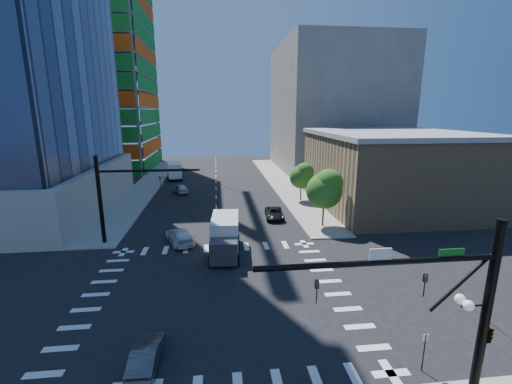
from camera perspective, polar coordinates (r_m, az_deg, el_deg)
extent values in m
plane|color=black|center=(26.83, -6.53, -16.60)|extent=(160.00, 160.00, 0.00)
cube|color=silver|center=(26.82, -6.53, -16.59)|extent=(20.00, 20.00, 0.01)
cube|color=gray|center=(65.80, 4.26, 1.65)|extent=(5.00, 60.00, 0.15)
cube|color=gray|center=(65.89, -17.62, 1.08)|extent=(5.00, 60.00, 0.15)
cube|color=#178128|center=(87.32, -17.65, 20.08)|extent=(0.12, 24.00, 49.00)
cube|color=#D44E0C|center=(78.58, -29.09, 19.91)|extent=(24.00, 0.12, 49.00)
cube|color=#8F7753|center=(52.27, 21.80, 3.18)|extent=(20.00, 22.00, 10.00)
cube|color=gray|center=(51.69, 22.31, 8.97)|extent=(20.50, 22.50, 0.60)
cube|color=slate|center=(82.72, 12.61, 13.47)|extent=(24.00, 30.00, 28.00)
cylinder|color=black|center=(18.46, 33.86, -17.23)|extent=(0.40, 0.40, 9.00)
cylinder|color=black|center=(14.53, 19.91, -11.02)|extent=(10.00, 0.24, 0.24)
cylinder|color=black|center=(16.83, 30.94, -12.89)|extent=(2.50, 0.14, 2.50)
imported|color=black|center=(15.94, 26.23, -13.77)|extent=(0.16, 0.20, 1.00)
imported|color=black|center=(14.15, 10.06, -16.06)|extent=(0.16, 0.20, 1.00)
imported|color=black|center=(18.93, 34.20, -18.78)|extent=(0.53, 2.48, 1.00)
cube|color=white|center=(14.40, 20.02, -9.75)|extent=(0.90, 0.04, 0.50)
cube|color=#0E6219|center=(15.95, 29.81, -8.68)|extent=(1.10, 0.04, 0.28)
cylinder|color=black|center=(17.78, 32.63, -15.67)|extent=(1.20, 0.08, 0.08)
sphere|color=white|center=(17.56, 30.88, -15.06)|extent=(0.44, 0.44, 0.44)
sphere|color=white|center=(17.22, 31.91, -15.76)|extent=(0.44, 0.44, 0.44)
cylinder|color=black|center=(37.72, -24.55, -1.23)|extent=(0.40, 0.40, 9.00)
cylinder|color=black|center=(35.89, -17.38, 3.42)|extent=(10.00, 0.24, 0.24)
imported|color=black|center=(35.91, -15.69, 1.75)|extent=(0.16, 0.20, 1.00)
cylinder|color=#382316|center=(41.04, 11.10, -4.01)|extent=(0.20, 0.20, 2.27)
sphere|color=#195416|center=(40.25, 11.30, 0.19)|extent=(4.16, 4.16, 4.16)
sphere|color=#467D29|center=(39.89, 12.04, 1.47)|extent=(3.25, 3.25, 3.25)
cylinder|color=#382316|center=(52.30, 7.47, -0.32)|extent=(0.20, 0.20, 1.92)
sphere|color=#195416|center=(51.75, 7.56, 2.50)|extent=(3.52, 3.52, 3.52)
sphere|color=#467D29|center=(51.41, 8.10, 3.34)|extent=(2.75, 2.75, 2.75)
cylinder|color=black|center=(21.52, 26.17, -22.90)|extent=(0.06, 0.06, 2.20)
cube|color=silver|center=(21.02, 26.44, -20.89)|extent=(0.30, 0.03, 0.40)
imported|color=black|center=(43.74, 3.07, -3.54)|extent=(2.56, 4.94, 1.33)
imported|color=white|center=(36.55, -12.64, -7.15)|extent=(3.86, 5.66, 1.52)
imported|color=silver|center=(58.22, -12.49, 0.52)|extent=(3.41, 4.78, 1.51)
imported|color=#46464B|center=(21.10, -17.78, -24.43)|extent=(1.48, 3.92, 1.28)
cube|color=#BDBDBF|center=(32.68, -5.24, -7.01)|extent=(2.90, 5.47, 2.76)
cube|color=#38393F|center=(32.93, -5.21, -8.14)|extent=(2.57, 2.07, 2.02)
cube|color=white|center=(70.84, -13.43, 3.74)|extent=(3.27, 5.56, 2.73)
cube|color=#38393F|center=(70.96, -13.40, 3.20)|extent=(2.67, 2.23, 1.99)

